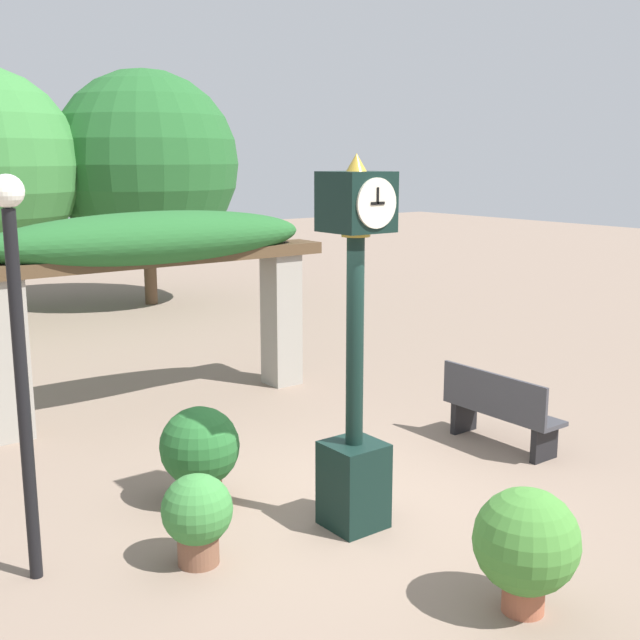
{
  "coord_description": "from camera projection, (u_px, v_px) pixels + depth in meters",
  "views": [
    {
      "loc": [
        -4.47,
        -5.48,
        3.27
      ],
      "look_at": [
        -0.17,
        0.21,
        1.82
      ],
      "focal_mm": 45.0,
      "sensor_mm": 36.0,
      "label": 1
    }
  ],
  "objects": [
    {
      "name": "potted_plant_near_left",
      "position": [
        197.0,
        515.0,
        6.49
      ],
      "size": [
        0.58,
        0.58,
        0.76
      ],
      "color": "brown",
      "rests_on": "ground"
    },
    {
      "name": "pedestal_clock",
      "position": [
        355.0,
        366.0,
        6.96
      ],
      "size": [
        0.5,
        0.55,
        3.3
      ],
      "color": "black",
      "rests_on": "ground"
    },
    {
      "name": "lamp_post",
      "position": [
        18.0,
        332.0,
        5.97
      ],
      "size": [
        0.25,
        0.25,
        3.15
      ],
      "color": "black",
      "rests_on": "ground"
    },
    {
      "name": "ground_plane",
      "position": [
        348.0,
        509.0,
        7.58
      ],
      "size": [
        60.0,
        60.0,
        0.0
      ],
      "primitive_type": "plane",
      "color": "#7F6B5B"
    },
    {
      "name": "potted_plant_far_left",
      "position": [
        200.0,
        450.0,
        7.63
      ],
      "size": [
        0.76,
        0.76,
        0.95
      ],
      "color": "#B26B4C",
      "rests_on": "ground"
    },
    {
      "name": "tree_line",
      "position": [
        13.0,
        170.0,
        16.1
      ],
      "size": [
        10.23,
        4.43,
        5.14
      ],
      "color": "brown",
      "rests_on": "ground"
    },
    {
      "name": "potted_plant_near_right",
      "position": [
        526.0,
        544.0,
        5.78
      ],
      "size": [
        0.78,
        0.78,
        0.94
      ],
      "color": "#9E563D",
      "rests_on": "ground"
    },
    {
      "name": "park_bench",
      "position": [
        499.0,
        410.0,
        9.14
      ],
      "size": [
        0.42,
        1.48,
        0.89
      ],
      "rotation": [
        0.0,
        0.0,
        1.57
      ],
      "color": "#38383D",
      "rests_on": "ground"
    },
    {
      "name": "pergola",
      "position": [
        155.0,
        258.0,
        10.26
      ],
      "size": [
        4.93,
        1.04,
        2.6
      ],
      "color": "gray",
      "rests_on": "ground"
    }
  ]
}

